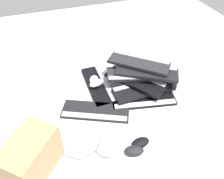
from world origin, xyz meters
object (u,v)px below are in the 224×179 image
mouse_4 (172,83)px  keyboard_3 (144,89)px  keyboard_0 (98,85)px  cardboard_box (32,156)px  keyboard_2 (143,100)px  keyboard_4 (135,80)px  mouse_1 (96,83)px  keyboard_6 (147,72)px  keyboard_7 (139,62)px  mouse_0 (106,151)px  mouse_3 (94,80)px  keyboard_5 (137,74)px  keyboard_1 (96,111)px  mouse_2 (134,151)px  mouse_5 (140,143)px

mouse_4 → keyboard_3: bearing=99.0°
keyboard_0 → cardboard_box: cardboard_box is taller
keyboard_2 → keyboard_4: keyboard_4 is taller
mouse_1 → cardboard_box: cardboard_box is taller
keyboard_2 → keyboard_6: size_ratio=1.01×
keyboard_6 → keyboard_7: keyboard_7 is taller
keyboard_4 → mouse_0: (-0.45, 0.37, -0.05)m
keyboard_7 → mouse_3: (0.04, 0.33, -0.11)m
keyboard_2 → keyboard_7: bearing=-13.4°
keyboard_3 → mouse_3: bearing=57.0°
mouse_0 → keyboard_5: bearing=74.9°
keyboard_1 → mouse_0: bearing=175.3°
keyboard_0 → keyboard_5: size_ratio=0.95×
keyboard_1 → mouse_0: (-0.31, 0.03, 0.01)m
mouse_4 → mouse_1: bearing=80.5°
keyboard_5 → mouse_2: 0.59m
keyboard_3 → keyboard_5: keyboard_5 is taller
mouse_3 → cardboard_box: size_ratio=0.39×
keyboard_6 → mouse_5: bearing=151.8°
mouse_3 → keyboard_0: bearing=65.7°
cardboard_box → keyboard_3: bearing=-66.4°
mouse_4 → cardboard_box: size_ratio=0.39×
cardboard_box → keyboard_1: bearing=-55.8°
keyboard_3 → keyboard_5: (0.10, 0.01, 0.06)m
mouse_3 → keyboard_2: bearing=61.2°
keyboard_4 → mouse_1: keyboard_4 is taller
mouse_0 → mouse_1: (0.54, -0.10, 0.03)m
keyboard_5 → keyboard_7: keyboard_7 is taller
mouse_1 → keyboard_2: bearing=122.7°
keyboard_1 → keyboard_2: 0.34m
cardboard_box → mouse_3: bearing=-40.8°
mouse_2 → keyboard_2: bearing=72.4°
keyboard_6 → mouse_0: keyboard_6 is taller
keyboard_2 → keyboard_5: bearing=-7.6°
keyboard_5 → mouse_5: 0.53m
mouse_1 → mouse_4: (-0.15, -0.54, -0.03)m
cardboard_box → mouse_5: bearing=-94.6°
mouse_3 → keyboard_7: bearing=97.8°
keyboard_0 → mouse_2: 0.60m
keyboard_6 → cardboard_box: bearing=116.7°
keyboard_0 → mouse_1: (-0.02, 0.02, 0.04)m
keyboard_4 → mouse_4: (-0.07, -0.27, -0.05)m
keyboard_7 → cardboard_box: (-0.50, 0.80, -0.05)m
mouse_1 → mouse_3: same height
keyboard_4 → mouse_2: 0.55m
keyboard_5 → mouse_3: 0.32m
keyboard_6 → mouse_2: (-0.50, 0.30, -0.11)m
keyboard_2 → keyboard_4: size_ratio=1.04×
keyboard_3 → mouse_1: size_ratio=4.04×
mouse_0 → mouse_2: bearing=7.2°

